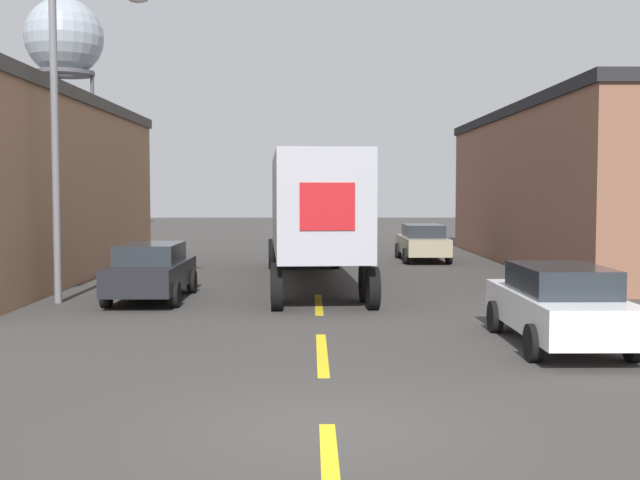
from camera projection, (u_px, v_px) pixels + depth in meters
ground_plane at (327, 429)px, 10.09m from camera, size 160.00×160.00×0.00m
road_centerline at (322, 353)px, 14.77m from camera, size 0.20×16.80×0.01m
semi_truck at (311, 208)px, 26.15m from camera, size 3.46×14.13×4.06m
parked_car_left_far at (151, 270)px, 21.95m from camera, size 1.98×4.74×1.57m
parked_car_right_near at (559, 304)px, 15.44m from camera, size 1.98×4.74×1.57m
parked_car_right_far at (423, 242)px, 34.24m from camera, size 1.98×4.74×1.57m
water_tower at (64, 40)px, 59.46m from camera, size 5.76×5.76×17.27m
street_lamp at (66, 123)px, 21.17m from camera, size 2.63×0.32×8.28m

